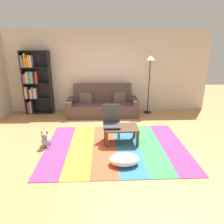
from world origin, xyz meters
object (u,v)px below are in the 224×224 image
Objects in this scene: bookshelf at (34,82)px; pouf at (124,159)px; standing_lamp at (150,66)px; coffee_table at (121,129)px; dog at (46,140)px; couch at (103,105)px; tv_remote at (117,126)px; folding_chair at (111,120)px.

pouf is (2.65, -3.28, -0.93)m from bookshelf.
bookshelf reaches higher than standing_lamp.
coffee_table is 1.75m from dog.
dog is (-1.74, -0.11, -0.17)m from coffee_table.
bookshelf reaches higher than couch.
bookshelf is 2.75m from dog.
dog is 2.65× the size of tv_remote.
pouf is (-0.02, -0.96, -0.22)m from coffee_table.
coffee_table is at bearing 88.62° from pouf.
folding_chair is at bearing 155.95° from coffee_table.
coffee_table is 1.96× the size of dog.
folding_chair is (2.45, -2.22, -0.51)m from bookshelf.
folding_chair reaches higher than pouf.
standing_lamp reaches higher than pouf.
standing_lamp reaches higher than dog.
coffee_table reaches higher than dog.
folding_chair is (-1.32, -2.09, -1.05)m from standing_lamp.
standing_lamp is (1.12, 3.15, 1.47)m from pouf.
coffee_table is 1.33× the size of pouf.
couch is at bearing 97.25° from tv_remote.
bookshelf is 3.49m from tv_remote.
coffee_table is 0.41× the size of standing_lamp.
couch is 2.90× the size of coffee_table.
tv_remote is 0.19m from folding_chair.
bookshelf reaches higher than folding_chair.
bookshelf is 2.64× the size of coffee_table.
coffee_table is at bearing -40.95° from bookshelf.
couch is at bearing -7.18° from bookshelf.
bookshelf is 5.17× the size of dog.
dog is 1.67m from tv_remote.
couch reaches higher than pouf.
pouf is at bearing -82.18° from couch.
coffee_table is 5.19× the size of tv_remote.
tv_remote is at bearing 7.31° from folding_chair.
bookshelf reaches higher than dog.
tv_remote is (-0.10, 0.05, 0.08)m from coffee_table.
pouf is at bearing -49.16° from folding_chair.
tv_remote reaches higher than pouf.
couch is 5.69× the size of dog.
pouf is at bearing -51.05° from bookshelf.
couch is at bearing 102.04° from coffee_table.
dog is at bearing 153.76° from pouf.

